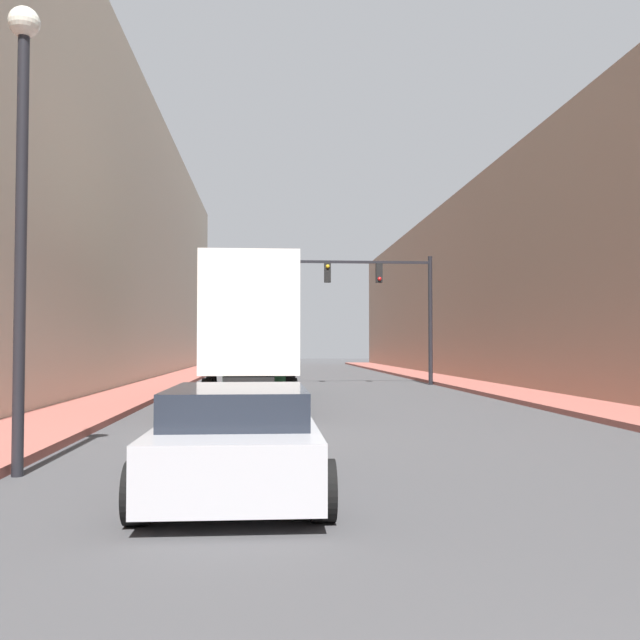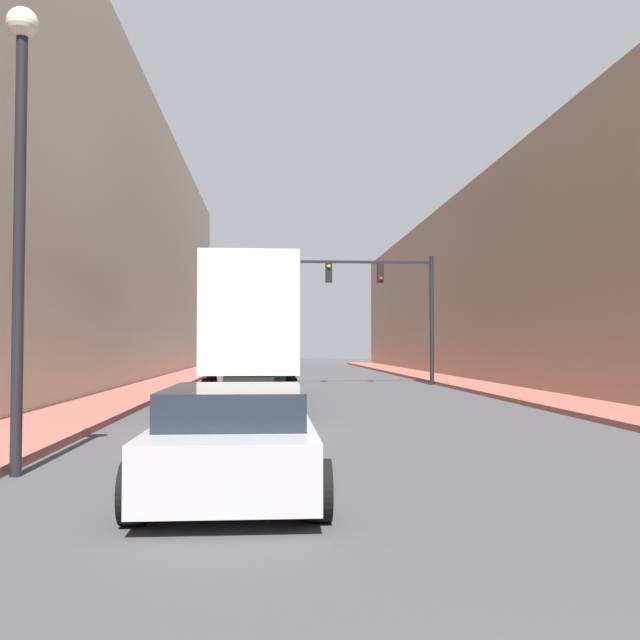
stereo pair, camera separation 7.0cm
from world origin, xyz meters
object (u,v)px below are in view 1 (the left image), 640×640
traffic_signal_gantry (392,294)px  street_lamp (22,172)px  sedan_car (238,439)px  semi_truck (254,330)px

traffic_signal_gantry → street_lamp: size_ratio=1.11×
sedan_car → street_lamp: street_lamp is taller
traffic_signal_gantry → street_lamp: bearing=-112.2°
sedan_car → traffic_signal_gantry: size_ratio=0.65×
sedan_car → traffic_signal_gantry: 24.69m
sedan_car → traffic_signal_gantry: traffic_signal_gantry is taller
sedan_car → street_lamp: size_ratio=0.72×
sedan_car → street_lamp: (-3.08, 1.12, 3.62)m
traffic_signal_gantry → semi_truck: bearing=-121.5°
semi_truck → street_lamp: (-3.00, -12.45, 1.93)m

